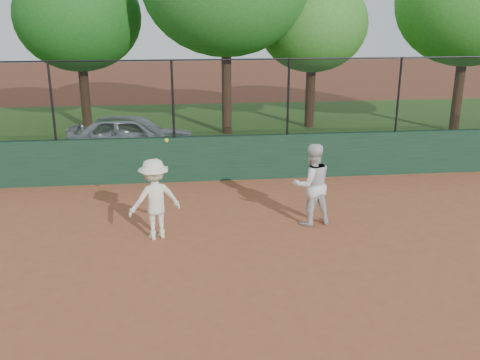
{
  "coord_description": "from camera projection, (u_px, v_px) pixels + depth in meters",
  "views": [
    {
      "loc": [
        -0.32,
        -7.72,
        4.43
      ],
      "look_at": [
        0.8,
        2.2,
        1.2
      ],
      "focal_mm": 40.0,
      "sensor_mm": 36.0,
      "label": 1
    }
  ],
  "objects": [
    {
      "name": "ground",
      "position": [
        206.0,
        293.0,
        8.7
      ],
      "size": [
        80.0,
        80.0,
        0.0
      ],
      "primitive_type": "plane",
      "color": "#9C5032",
      "rests_on": "ground"
    },
    {
      "name": "back_wall",
      "position": [
        194.0,
        159.0,
        14.18
      ],
      "size": [
        26.0,
        0.2,
        1.2
      ],
      "primitive_type": "cube",
      "color": "#1C3E28",
      "rests_on": "ground"
    },
    {
      "name": "grass_strip",
      "position": [
        190.0,
        131.0,
        20.04
      ],
      "size": [
        36.0,
        12.0,
        0.01
      ],
      "primitive_type": "cube",
      "color": "#2B591B",
      "rests_on": "ground"
    },
    {
      "name": "parked_car",
      "position": [
        132.0,
        135.0,
        16.51
      ],
      "size": [
        4.02,
        1.93,
        1.32
      ],
      "primitive_type": "imported",
      "rotation": [
        0.0,
        0.0,
        1.47
      ],
      "color": "silver",
      "rests_on": "ground"
    },
    {
      "name": "player_second",
      "position": [
        312.0,
        185.0,
        11.23
      ],
      "size": [
        0.97,
        0.82,
        1.77
      ],
      "primitive_type": "imported",
      "rotation": [
        0.0,
        0.0,
        3.33
      ],
      "color": "silver",
      "rests_on": "ground"
    },
    {
      "name": "player_main",
      "position": [
        155.0,
        199.0,
        10.56
      ],
      "size": [
        1.2,
        0.94,
        2.13
      ],
      "color": "#F0EECB",
      "rests_on": "ground"
    },
    {
      "name": "fence_assembly",
      "position": [
        191.0,
        97.0,
        13.68
      ],
      "size": [
        26.0,
        0.06,
        2.0
      ],
      "color": "black",
      "rests_on": "back_wall"
    },
    {
      "name": "tree_1",
      "position": [
        78.0,
        17.0,
        19.47
      ],
      "size": [
        4.58,
        4.16,
        6.09
      ],
      "color": "#3C2515",
      "rests_on": "ground"
    },
    {
      "name": "tree_3",
      "position": [
        313.0,
        24.0,
        19.65
      ],
      "size": [
        4.05,
        3.68,
        5.6
      ],
      "color": "#3C2314",
      "rests_on": "ground"
    },
    {
      "name": "tree_4",
      "position": [
        469.0,
        2.0,
        18.65
      ],
      "size": [
        5.16,
        4.69,
        6.85
      ],
      "color": "#482C19",
      "rests_on": "ground"
    }
  ]
}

